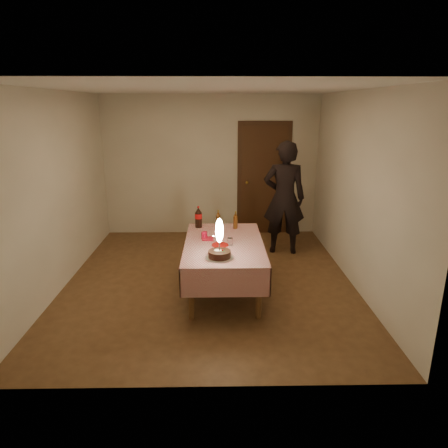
{
  "coord_description": "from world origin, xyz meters",
  "views": [
    {
      "loc": [
        0.12,
        -5.24,
        2.41
      ],
      "look_at": [
        0.2,
        -0.37,
        0.95
      ],
      "focal_mm": 32.0,
      "sensor_mm": 36.0,
      "label": 1
    }
  ],
  "objects": [
    {
      "name": "red_cup",
      "position": [
        -0.06,
        -0.18,
        0.73
      ],
      "size": [
        0.08,
        0.08,
        0.1
      ],
      "primitive_type": "cylinder",
      "color": "red",
      "rests_on": "dining_table"
    },
    {
      "name": "birthday_cake",
      "position": [
        0.14,
        -0.86,
        0.81
      ],
      "size": [
        0.33,
        0.33,
        0.48
      ],
      "color": "white",
      "rests_on": "dining_table"
    },
    {
      "name": "room_shell",
      "position": [
        0.03,
        0.08,
        1.65
      ],
      "size": [
        4.04,
        4.54,
        2.62
      ],
      "color": "beige",
      "rests_on": "ground"
    },
    {
      "name": "clear_cup",
      "position": [
        0.28,
        -0.41,
        0.73
      ],
      "size": [
        0.07,
        0.07,
        0.09
      ],
      "primitive_type": "cylinder",
      "color": "white",
      "rests_on": "dining_table"
    },
    {
      "name": "cola_bottle",
      "position": [
        -0.16,
        0.35,
        0.84
      ],
      "size": [
        0.1,
        0.1,
        0.32
      ],
      "color": "black",
      "rests_on": "dining_table"
    },
    {
      "name": "ground",
      "position": [
        0.0,
        0.0,
        0.0
      ],
      "size": [
        4.0,
        4.5,
        0.01
      ],
      "primitive_type": "cube",
      "color": "brown",
      "rests_on": "ground"
    },
    {
      "name": "red_plate",
      "position": [
        0.15,
        -0.43,
        0.69
      ],
      "size": [
        0.22,
        0.22,
        0.01
      ],
      "primitive_type": "cylinder",
      "color": "#A70F0B",
      "rests_on": "dining_table"
    },
    {
      "name": "photographer",
      "position": [
        1.22,
        1.14,
        0.94
      ],
      "size": [
        0.73,
        0.52,
        1.87
      ],
      "color": "black",
      "rests_on": "ground"
    },
    {
      "name": "napkin_stack",
      "position": [
        -0.01,
        -0.19,
        0.69
      ],
      "size": [
        0.15,
        0.15,
        0.02
      ],
      "primitive_type": "cube",
      "color": "#A71324",
      "rests_on": "dining_table"
    },
    {
      "name": "amber_bottle_left",
      "position": [
        0.13,
        0.37,
        0.8
      ],
      "size": [
        0.06,
        0.06,
        0.25
      ],
      "color": "#542D0E",
      "rests_on": "dining_table"
    },
    {
      "name": "amber_bottle_right",
      "position": [
        0.38,
        0.29,
        0.8
      ],
      "size": [
        0.06,
        0.06,
        0.25
      ],
      "color": "#542D0E",
      "rests_on": "dining_table"
    },
    {
      "name": "dining_table",
      "position": [
        0.2,
        -0.32,
        0.59
      ],
      "size": [
        1.02,
        1.72,
        0.68
      ],
      "color": "brown",
      "rests_on": "ground"
    }
  ]
}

